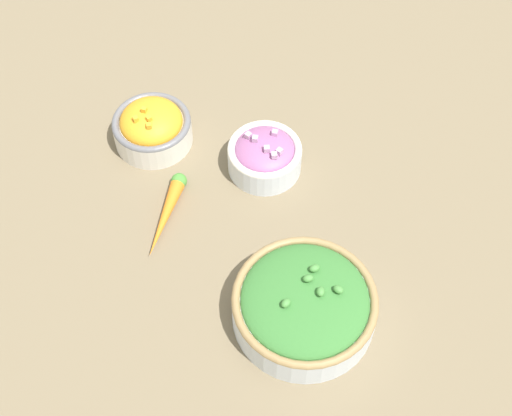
{
  "coord_description": "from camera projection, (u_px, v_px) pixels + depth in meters",
  "views": [
    {
      "loc": [
        -0.57,
        0.23,
        0.93
      ],
      "look_at": [
        0.0,
        0.0,
        0.03
      ],
      "focal_mm": 50.0,
      "sensor_mm": 36.0,
      "label": 1
    }
  ],
  "objects": [
    {
      "name": "loose_carrot",
      "position": [
        167.0,
        212.0,
        1.11
      ],
      "size": [
        0.14,
        0.11,
        0.03
      ],
      "rotation": [
        0.0,
        0.0,
        2.51
      ],
      "color": "orange",
      "rests_on": "ground_plane"
    },
    {
      "name": "bowl_squash",
      "position": [
        152.0,
        126.0,
        1.18
      ],
      "size": [
        0.13,
        0.13,
        0.08
      ],
      "color": "silver",
      "rests_on": "ground_plane"
    },
    {
      "name": "ground_plane",
      "position": [
        256.0,
        219.0,
        1.12
      ],
      "size": [
        3.0,
        3.0,
        0.0
      ],
      "primitive_type": "plane",
      "color": "#75664C"
    },
    {
      "name": "bowl_broccoli",
      "position": [
        308.0,
        303.0,
        0.99
      ],
      "size": [
        0.2,
        0.2,
        0.08
      ],
      "color": "silver",
      "rests_on": "ground_plane"
    },
    {
      "name": "bowl_red_onion",
      "position": [
        265.0,
        155.0,
        1.15
      ],
      "size": [
        0.12,
        0.12,
        0.07
      ],
      "color": "silver",
      "rests_on": "ground_plane"
    }
  ]
}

